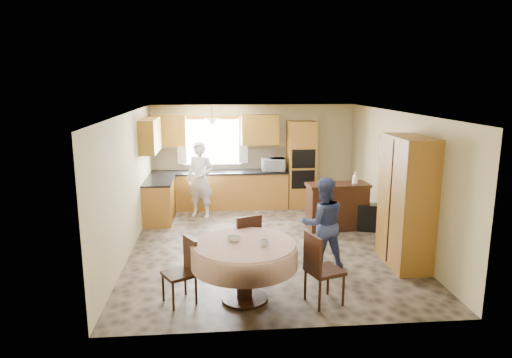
{
  "coord_description": "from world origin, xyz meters",
  "views": [
    {
      "loc": [
        -0.92,
        -8.16,
        3.04
      ],
      "look_at": [
        -0.17,
        0.3,
        1.23
      ],
      "focal_mm": 32.0,
      "sensor_mm": 36.0,
      "label": 1
    }
  ],
  "objects_px": {
    "dining_table": "(244,256)",
    "person_dining": "(323,224)",
    "sideboard": "(337,208)",
    "chair_left": "(184,267)",
    "chair_back": "(246,242)",
    "chair_right": "(320,266)",
    "oven_tower": "(301,164)",
    "cupboard": "(407,202)",
    "person_sink": "(200,180)"
  },
  "relations": [
    {
      "from": "oven_tower",
      "to": "sideboard",
      "type": "xyz_separation_m",
      "value": [
        0.44,
        -1.83,
        -0.6
      ]
    },
    {
      "from": "chair_back",
      "to": "chair_right",
      "type": "bearing_deg",
      "value": 110.34
    },
    {
      "from": "sideboard",
      "to": "cupboard",
      "type": "xyz_separation_m",
      "value": [
        0.63,
        -1.96,
        0.63
      ]
    },
    {
      "from": "oven_tower",
      "to": "chair_right",
      "type": "relative_size",
      "value": 2.06
    },
    {
      "from": "oven_tower",
      "to": "chair_left",
      "type": "relative_size",
      "value": 2.3
    },
    {
      "from": "cupboard",
      "to": "person_dining",
      "type": "xyz_separation_m",
      "value": [
        -1.42,
        -0.05,
        -0.32
      ]
    },
    {
      "from": "cupboard",
      "to": "chair_left",
      "type": "distance_m",
      "value": 3.81
    },
    {
      "from": "chair_back",
      "to": "cupboard",
      "type": "bearing_deg",
      "value": 163.3
    },
    {
      "from": "chair_back",
      "to": "chair_right",
      "type": "height_order",
      "value": "chair_right"
    },
    {
      "from": "dining_table",
      "to": "chair_left",
      "type": "height_order",
      "value": "chair_left"
    },
    {
      "from": "chair_left",
      "to": "person_sink",
      "type": "bearing_deg",
      "value": 149.29
    },
    {
      "from": "cupboard",
      "to": "chair_right",
      "type": "bearing_deg",
      "value": -143.67
    },
    {
      "from": "dining_table",
      "to": "person_sink",
      "type": "height_order",
      "value": "person_sink"
    },
    {
      "from": "sideboard",
      "to": "chair_left",
      "type": "distance_m",
      "value": 4.23
    },
    {
      "from": "chair_left",
      "to": "person_sink",
      "type": "xyz_separation_m",
      "value": [
        0.11,
        4.16,
        0.36
      ]
    },
    {
      "from": "sideboard",
      "to": "chair_right",
      "type": "height_order",
      "value": "chair_right"
    },
    {
      "from": "dining_table",
      "to": "chair_right",
      "type": "distance_m",
      "value": 1.05
    },
    {
      "from": "oven_tower",
      "to": "dining_table",
      "type": "height_order",
      "value": "oven_tower"
    },
    {
      "from": "oven_tower",
      "to": "cupboard",
      "type": "bearing_deg",
      "value": -74.23
    },
    {
      "from": "dining_table",
      "to": "chair_left",
      "type": "distance_m",
      "value": 0.86
    },
    {
      "from": "dining_table",
      "to": "person_dining",
      "type": "relative_size",
      "value": 0.97
    },
    {
      "from": "oven_tower",
      "to": "chair_left",
      "type": "bearing_deg",
      "value": -117.82
    },
    {
      "from": "cupboard",
      "to": "person_sink",
      "type": "bearing_deg",
      "value": 138.39
    },
    {
      "from": "oven_tower",
      "to": "chair_left",
      "type": "height_order",
      "value": "oven_tower"
    },
    {
      "from": "cupboard",
      "to": "chair_right",
      "type": "xyz_separation_m",
      "value": [
        -1.75,
        -1.29,
        -0.53
      ]
    },
    {
      "from": "chair_left",
      "to": "person_dining",
      "type": "relative_size",
      "value": 0.6
    },
    {
      "from": "person_dining",
      "to": "chair_left",
      "type": "bearing_deg",
      "value": 21.99
    },
    {
      "from": "chair_left",
      "to": "dining_table",
      "type": "bearing_deg",
      "value": 58.72
    },
    {
      "from": "cupboard",
      "to": "dining_table",
      "type": "bearing_deg",
      "value": -158.79
    },
    {
      "from": "sideboard",
      "to": "chair_left",
      "type": "bearing_deg",
      "value": -139.5
    },
    {
      "from": "person_dining",
      "to": "cupboard",
      "type": "bearing_deg",
      "value": 179.57
    },
    {
      "from": "cupboard",
      "to": "person_sink",
      "type": "height_order",
      "value": "cupboard"
    },
    {
      "from": "cupboard",
      "to": "oven_tower",
      "type": "bearing_deg",
      "value": 105.77
    },
    {
      "from": "oven_tower",
      "to": "person_sink",
      "type": "relative_size",
      "value": 1.22
    },
    {
      "from": "dining_table",
      "to": "chair_left",
      "type": "relative_size",
      "value": 1.61
    },
    {
      "from": "cupboard",
      "to": "person_sink",
      "type": "xyz_separation_m",
      "value": [
        -3.51,
        3.12,
        -0.23
      ]
    },
    {
      "from": "chair_left",
      "to": "chair_right",
      "type": "height_order",
      "value": "chair_right"
    },
    {
      "from": "oven_tower",
      "to": "person_dining",
      "type": "bearing_deg",
      "value": -95.21
    },
    {
      "from": "oven_tower",
      "to": "person_sink",
      "type": "bearing_deg",
      "value": -164.59
    },
    {
      "from": "sideboard",
      "to": "chair_left",
      "type": "xyz_separation_m",
      "value": [
        -2.99,
        -3.0,
        0.05
      ]
    },
    {
      "from": "cupboard",
      "to": "person_sink",
      "type": "distance_m",
      "value": 4.7
    },
    {
      "from": "oven_tower",
      "to": "chair_left",
      "type": "distance_m",
      "value": 5.49
    },
    {
      "from": "dining_table",
      "to": "person_sink",
      "type": "xyz_separation_m",
      "value": [
        -0.74,
        4.19,
        0.2
      ]
    },
    {
      "from": "dining_table",
      "to": "chair_left",
      "type": "xyz_separation_m",
      "value": [
        -0.85,
        0.03,
        -0.16
      ]
    },
    {
      "from": "chair_right",
      "to": "person_sink",
      "type": "bearing_deg",
      "value": 2.43
    },
    {
      "from": "cupboard",
      "to": "person_dining",
      "type": "relative_size",
      "value": 1.42
    },
    {
      "from": "sideboard",
      "to": "chair_back",
      "type": "xyz_separation_m",
      "value": [
        -2.06,
        -2.21,
        0.11
      ]
    },
    {
      "from": "chair_back",
      "to": "person_dining",
      "type": "distance_m",
      "value": 1.31
    },
    {
      "from": "chair_back",
      "to": "person_dining",
      "type": "height_order",
      "value": "person_dining"
    },
    {
      "from": "cupboard",
      "to": "person_dining",
      "type": "height_order",
      "value": "cupboard"
    }
  ]
}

